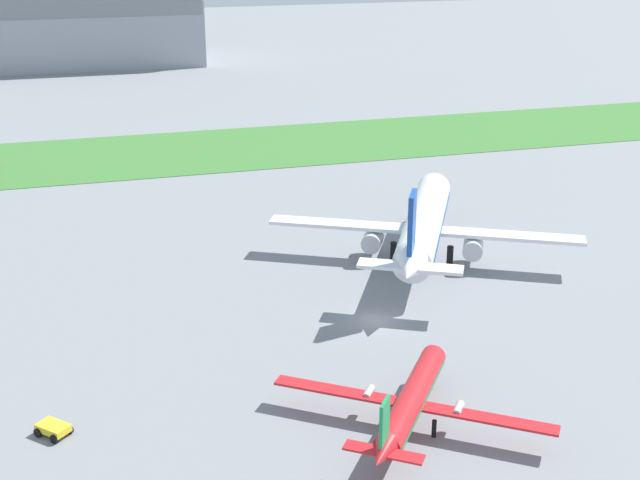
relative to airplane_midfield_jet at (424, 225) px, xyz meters
The scene contains 6 objects.
ground_plane 16.82m from the airplane_midfield_jet, 128.42° to the right, with size 600.00×600.00×0.00m, color gray.
grass_taxiway_strip 56.77m from the airplane_midfield_jet, 100.26° to the left, with size 360.00×28.00×0.08m, color #3D7533.
airplane_midfield_jet is the anchor object (origin of this frame).
airplane_foreground_turboprop 34.17m from the airplane_midfield_jet, 113.93° to the right, with size 18.42×16.28×6.53m.
baggage_cart_near_gate 47.01m from the airplane_midfield_jet, 148.22° to the right, with size 2.91×2.93×0.90m.
hangar_distant 156.03m from the airplane_midfield_jet, 101.96° to the left, with size 61.48×30.72×34.65m.
Camera 1 is at (-26.43, -71.87, 36.65)m, focal length 49.43 mm.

